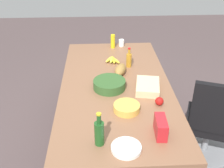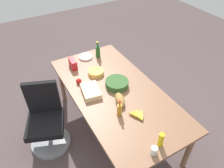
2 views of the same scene
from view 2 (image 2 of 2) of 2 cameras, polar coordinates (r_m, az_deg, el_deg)
ground_plane at (r=3.41m, az=0.78°, el=-11.54°), size 10.00×10.00×0.00m
conference_table at (r=2.89m, az=0.90°, el=-2.83°), size 2.20×1.10×0.78m
office_chair at (r=3.10m, az=-17.22°, el=-10.15°), size 0.62×0.62×0.98m
wine_bottle at (r=3.45m, az=-3.83°, el=8.84°), size 0.08×0.08×0.28m
paper_cup at (r=2.23m, az=11.27°, el=-17.19°), size 0.09×0.09×0.09m
paper_plate_stack at (r=3.50m, az=-7.11°, el=7.26°), size 0.27×0.27×0.03m
salad_bowl at (r=2.88m, az=1.33°, el=0.15°), size 0.38×0.38×0.09m
dressing_bottle at (r=2.48m, az=2.03°, el=-6.88°), size 0.07×0.07×0.23m
banana_bunch at (r=2.52m, az=7.09°, el=-8.31°), size 0.20×0.18×0.04m
chip_bowl at (r=3.11m, az=-4.39°, el=3.16°), size 0.26×0.26×0.06m
sheet_cake at (r=2.80m, az=-5.72°, el=-1.87°), size 0.35×0.27×0.07m
apple_red at (r=2.97m, az=-8.95°, el=0.77°), size 0.08×0.08×0.08m
chip_bag_red at (r=3.27m, az=-10.51°, el=5.43°), size 0.20×0.09×0.14m
bread_loaf at (r=2.64m, az=2.15°, el=-4.22°), size 0.26×0.18×0.10m
mustard_bottle at (r=2.27m, az=13.04°, el=-14.42°), size 0.06×0.06×0.18m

